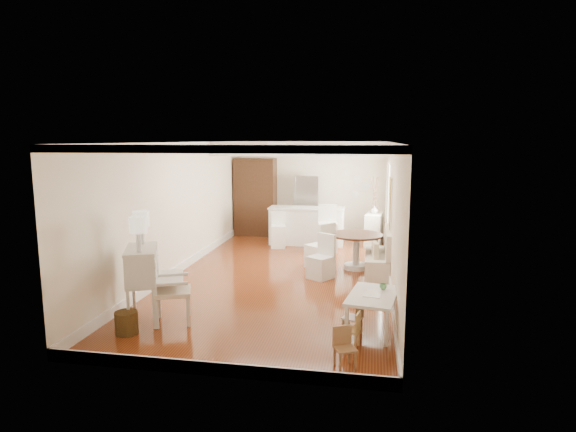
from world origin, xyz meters
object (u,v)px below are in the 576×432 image
(kids_table, at_px, (372,312))
(dining_table, at_px, (356,251))
(bar_stool_right, at_px, (328,229))
(bar_stool_left, at_px, (278,230))
(fridge, at_px, (318,207))
(kids_chair_c, at_px, (345,348))
(sideboard, at_px, (374,229))
(secretary_bureau, at_px, (143,284))
(slip_chair_far, at_px, (320,245))
(kids_chair_b, at_px, (353,317))
(slip_chair_near, at_px, (321,257))
(pantry_cabinet, at_px, (255,197))
(kids_chair_a, at_px, (350,329))
(wicker_basket, at_px, (126,323))
(gustavian_armchair, at_px, (172,290))
(breakfast_counter, at_px, (307,226))

(kids_table, height_order, dining_table, dining_table)
(kids_table, bearing_deg, bar_stool_right, 102.83)
(bar_stool_left, xyz_separation_m, fridge, (0.89, 1.57, 0.43))
(kids_chair_c, relative_size, bar_stool_right, 0.44)
(bar_stool_right, distance_m, sideboard, 1.52)
(secretary_bureau, relative_size, slip_chair_far, 1.14)
(kids_chair_b, bearing_deg, slip_chair_near, -143.26)
(bar_stool_right, bearing_deg, pantry_cabinet, 133.03)
(kids_table, distance_m, kids_chair_a, 0.73)
(kids_table, xyz_separation_m, dining_table, (-0.37, 3.49, 0.11))
(wicker_basket, bearing_deg, kids_chair_c, -9.16)
(secretary_bureau, xyz_separation_m, kids_chair_c, (3.27, -1.09, -0.33))
(wicker_basket, bearing_deg, fridge, 75.32)
(bar_stool_right, relative_size, sideboard, 1.30)
(wicker_basket, xyz_separation_m, bar_stool_right, (2.44, 5.82, 0.43))
(kids_chair_b, bearing_deg, kids_chair_a, 19.39)
(gustavian_armchair, bearing_deg, kids_chair_a, -120.21)
(kids_chair_a, bearing_deg, kids_chair_c, 8.27)
(kids_table, height_order, fridge, fridge)
(gustavian_armchair, xyz_separation_m, bar_stool_left, (0.60, 5.49, -0.05))
(gustavian_armchair, xyz_separation_m, kids_chair_b, (2.81, -0.00, -0.25))
(kids_chair_c, bearing_deg, slip_chair_near, 75.64)
(wicker_basket, distance_m, kids_chair_a, 3.30)
(bar_stool_left, bearing_deg, wicker_basket, -109.92)
(gustavian_armchair, distance_m, slip_chair_far, 4.14)
(slip_chair_near, xyz_separation_m, bar_stool_right, (-0.08, 2.44, 0.14))
(kids_chair_c, xyz_separation_m, bar_stool_right, (-0.82, 6.35, 0.34))
(gustavian_armchair, relative_size, dining_table, 0.90)
(gustavian_armchair, height_order, wicker_basket, gustavian_armchair)
(wicker_basket, relative_size, kids_table, 0.30)
(pantry_cabinet, relative_size, fridge, 1.28)
(slip_chair_far, bearing_deg, bar_stool_right, -142.18)
(kids_chair_a, height_order, breakfast_counter, breakfast_counter)
(wicker_basket, height_order, bar_stool_left, bar_stool_left)
(gustavian_armchair, bearing_deg, kids_chair_b, -110.97)
(secretary_bureau, height_order, fridge, fridge)
(kids_chair_a, height_order, slip_chair_far, slip_chair_far)
(fridge, distance_m, sideboard, 1.89)
(wicker_basket, bearing_deg, slip_chair_near, 53.25)
(bar_stool_left, bearing_deg, kids_chair_b, -77.72)
(bar_stool_left, xyz_separation_m, pantry_cabinet, (-1.01, 1.60, 0.68))
(kids_chair_b, height_order, sideboard, sideboard)
(bar_stool_left, distance_m, sideboard, 2.61)
(secretary_bureau, relative_size, sideboard, 1.28)
(fridge, bearing_deg, kids_table, -76.86)
(kids_chair_a, distance_m, sideboard, 6.68)
(kids_chair_a, height_order, kids_chair_c, kids_chair_c)
(gustavian_armchair, xyz_separation_m, bar_stool_right, (1.94, 5.27, 0.08))
(wicker_basket, bearing_deg, kids_table, 12.01)
(bar_stool_right, height_order, sideboard, bar_stool_right)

